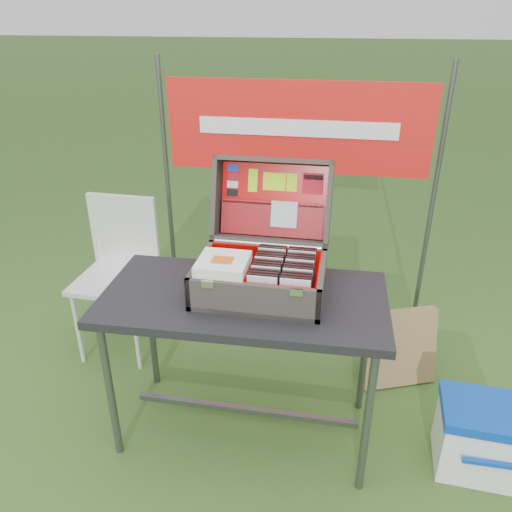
% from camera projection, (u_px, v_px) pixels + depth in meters
% --- Properties ---
extents(ground, '(80.00, 80.00, 0.00)m').
position_uv_depth(ground, '(266.00, 422.00, 2.61)').
color(ground, '#3D5D20').
rests_on(ground, ground).
extents(table, '(1.29, 0.67, 0.79)m').
position_uv_depth(table, '(245.00, 366.00, 2.40)').
color(table, '#28282C').
rests_on(table, ground).
extents(table_top, '(1.29, 0.67, 0.04)m').
position_uv_depth(table_top, '(244.00, 299.00, 2.23)').
color(table_top, '#28282C').
rests_on(table_top, ground).
extents(table_leg_fl, '(0.04, 0.04, 0.75)m').
position_uv_depth(table_leg_fl, '(110.00, 391.00, 2.27)').
color(table_leg_fl, '#59595B').
rests_on(table_leg_fl, ground).
extents(table_leg_fr, '(0.04, 0.04, 0.75)m').
position_uv_depth(table_leg_fr, '(367.00, 424.00, 2.09)').
color(table_leg_fr, '#59595B').
rests_on(table_leg_fr, ground).
extents(table_leg_bl, '(0.04, 0.04, 0.75)m').
position_uv_depth(table_leg_bl, '(151.00, 327.00, 2.73)').
color(table_leg_bl, '#59595B').
rests_on(table_leg_bl, ground).
extents(table_leg_br, '(0.04, 0.04, 0.75)m').
position_uv_depth(table_leg_br, '(365.00, 350.00, 2.54)').
color(table_leg_br, '#59595B').
rests_on(table_leg_br, ground).
extents(table_brace, '(1.12, 0.03, 0.03)m').
position_uv_depth(table_brace, '(245.00, 410.00, 2.52)').
color(table_brace, '#59595B').
rests_on(table_brace, ground).
extents(suitcase, '(0.56, 0.56, 0.52)m').
position_uv_depth(suitcase, '(262.00, 236.00, 2.18)').
color(suitcase, '#433D35').
rests_on(suitcase, table).
extents(suitcase_base_bottom, '(0.56, 0.40, 0.02)m').
position_uv_depth(suitcase_base_bottom, '(260.00, 291.00, 2.23)').
color(suitcase_base_bottom, '#433D35').
rests_on(suitcase_base_bottom, table_top).
extents(suitcase_base_wall_front, '(0.56, 0.02, 0.15)m').
position_uv_depth(suitcase_base_wall_front, '(252.00, 301.00, 2.04)').
color(suitcase_base_wall_front, '#433D35').
rests_on(suitcase_base_wall_front, table_top).
extents(suitcase_base_wall_back, '(0.56, 0.02, 0.15)m').
position_uv_depth(suitcase_base_wall_back, '(267.00, 260.00, 2.37)').
color(suitcase_base_wall_back, '#433D35').
rests_on(suitcase_base_wall_back, table_top).
extents(suitcase_base_wall_left, '(0.02, 0.40, 0.15)m').
position_uv_depth(suitcase_base_wall_left, '(201.00, 273.00, 2.25)').
color(suitcase_base_wall_left, '#433D35').
rests_on(suitcase_base_wall_left, table_top).
extents(suitcase_base_wall_right, '(0.02, 0.40, 0.15)m').
position_uv_depth(suitcase_base_wall_right, '(321.00, 284.00, 2.16)').
color(suitcase_base_wall_right, '#433D35').
rests_on(suitcase_base_wall_right, table_top).
extents(suitcase_liner_floor, '(0.52, 0.36, 0.01)m').
position_uv_depth(suitcase_liner_floor, '(260.00, 288.00, 2.23)').
color(suitcase_liner_floor, red).
rests_on(suitcase_liner_floor, suitcase_base_bottom).
extents(suitcase_latch_left, '(0.05, 0.01, 0.03)m').
position_uv_depth(suitcase_latch_left, '(208.00, 284.00, 2.03)').
color(suitcase_latch_left, silver).
rests_on(suitcase_latch_left, suitcase_base_wall_front).
extents(suitcase_latch_right, '(0.05, 0.01, 0.03)m').
position_uv_depth(suitcase_latch_right, '(296.00, 292.00, 1.97)').
color(suitcase_latch_right, silver).
rests_on(suitcase_latch_right, suitcase_base_wall_front).
extents(suitcase_hinge, '(0.51, 0.02, 0.02)m').
position_uv_depth(suitcase_hinge, '(267.00, 244.00, 2.35)').
color(suitcase_hinge, silver).
rests_on(suitcase_hinge, suitcase_base_wall_back).
extents(suitcase_lid_back, '(0.56, 0.14, 0.39)m').
position_uv_depth(suitcase_lid_back, '(274.00, 200.00, 2.45)').
color(suitcase_lid_back, '#433D35').
rests_on(suitcase_lid_back, suitcase_base_wall_back).
extents(suitcase_lid_rim_far, '(0.56, 0.15, 0.06)m').
position_uv_depth(suitcase_lid_rim_far, '(274.00, 160.00, 2.35)').
color(suitcase_lid_rim_far, '#433D35').
rests_on(suitcase_lid_rim_far, suitcase_lid_back).
extents(suitcase_lid_rim_near, '(0.56, 0.15, 0.06)m').
position_uv_depth(suitcase_lid_rim_near, '(270.00, 240.00, 2.42)').
color(suitcase_lid_rim_near, '#433D35').
rests_on(suitcase_lid_rim_near, suitcase_lid_back).
extents(suitcase_lid_rim_left, '(0.02, 0.26, 0.43)m').
position_uv_depth(suitcase_lid_rim_left, '(217.00, 197.00, 2.43)').
color(suitcase_lid_rim_left, '#433D35').
rests_on(suitcase_lid_rim_left, suitcase_lid_back).
extents(suitcase_lid_rim_right, '(0.02, 0.26, 0.43)m').
position_uv_depth(suitcase_lid_rim_right, '(329.00, 204.00, 2.34)').
color(suitcase_lid_rim_right, '#433D35').
rests_on(suitcase_lid_rim_right, suitcase_lid_back).
extents(suitcase_lid_liner, '(0.52, 0.11, 0.34)m').
position_uv_depth(suitcase_lid_liner, '(273.00, 200.00, 2.43)').
color(suitcase_lid_liner, red).
rests_on(suitcase_lid_liner, suitcase_lid_back).
extents(suitcase_liner_wall_front, '(0.52, 0.01, 0.13)m').
position_uv_depth(suitcase_liner_wall_front, '(253.00, 297.00, 2.04)').
color(suitcase_liner_wall_front, red).
rests_on(suitcase_liner_wall_front, suitcase_base_bottom).
extents(suitcase_liner_wall_back, '(0.52, 0.01, 0.13)m').
position_uv_depth(suitcase_liner_wall_back, '(266.00, 259.00, 2.35)').
color(suitcase_liner_wall_back, red).
rests_on(suitcase_liner_wall_back, suitcase_base_bottom).
extents(suitcase_liner_wall_left, '(0.01, 0.36, 0.13)m').
position_uv_depth(suitcase_liner_wall_left, '(204.00, 271.00, 2.24)').
color(suitcase_liner_wall_left, red).
rests_on(suitcase_liner_wall_left, suitcase_base_bottom).
extents(suitcase_liner_wall_right, '(0.01, 0.36, 0.13)m').
position_uv_depth(suitcase_liner_wall_right, '(318.00, 281.00, 2.16)').
color(suitcase_liner_wall_right, red).
rests_on(suitcase_liner_wall_right, suitcase_base_bottom).
extents(suitcase_lid_pocket, '(0.50, 0.08, 0.16)m').
position_uv_depth(suitcase_lid_pocket, '(272.00, 219.00, 2.43)').
color(suitcase_lid_pocket, maroon).
rests_on(suitcase_lid_pocket, suitcase_lid_liner).
extents(suitcase_pocket_edge, '(0.49, 0.02, 0.02)m').
position_uv_depth(suitcase_pocket_edge, '(273.00, 203.00, 2.41)').
color(suitcase_pocket_edge, maroon).
rests_on(suitcase_pocket_edge, suitcase_lid_pocket).
extents(suitcase_pocket_cd, '(0.13, 0.05, 0.12)m').
position_uv_depth(suitcase_pocket_cd, '(284.00, 214.00, 2.40)').
color(suitcase_pocket_cd, silver).
rests_on(suitcase_pocket_cd, suitcase_lid_pocket).
extents(lid_sticker_cc_a, '(0.06, 0.01, 0.03)m').
position_uv_depth(lid_sticker_cc_a, '(233.00, 168.00, 2.44)').
color(lid_sticker_cc_a, '#1933B2').
rests_on(lid_sticker_cc_a, suitcase_lid_liner).
extents(lid_sticker_cc_b, '(0.06, 0.01, 0.03)m').
position_uv_depth(lid_sticker_cc_b, '(233.00, 176.00, 2.44)').
color(lid_sticker_cc_b, red).
rests_on(lid_sticker_cc_b, suitcase_lid_liner).
extents(lid_sticker_cc_c, '(0.06, 0.01, 0.03)m').
position_uv_depth(lid_sticker_cc_c, '(233.00, 184.00, 2.45)').
color(lid_sticker_cc_c, white).
rests_on(lid_sticker_cc_c, suitcase_lid_liner).
extents(lid_sticker_cc_d, '(0.06, 0.01, 0.03)m').
position_uv_depth(lid_sticker_cc_d, '(232.00, 193.00, 2.46)').
color(lid_sticker_cc_d, black).
rests_on(lid_sticker_cc_d, suitcase_lid_liner).
extents(lid_card_neon_tall, '(0.05, 0.03, 0.11)m').
position_uv_depth(lid_card_neon_tall, '(253.00, 180.00, 2.43)').
color(lid_card_neon_tall, '#C2F60D').
rests_on(lid_card_neon_tall, suitcase_lid_liner).
extents(lid_card_neon_main, '(0.11, 0.03, 0.08)m').
position_uv_depth(lid_card_neon_main, '(274.00, 182.00, 2.41)').
color(lid_card_neon_main, '#C2F60D').
rests_on(lid_card_neon_main, suitcase_lid_liner).
extents(lid_card_neon_small, '(0.05, 0.03, 0.08)m').
position_uv_depth(lid_card_neon_small, '(292.00, 183.00, 2.40)').
color(lid_card_neon_small, '#C2F60D').
rests_on(lid_card_neon_small, suitcase_lid_liner).
extents(lid_sticker_band, '(0.10, 0.03, 0.10)m').
position_uv_depth(lid_sticker_band, '(313.00, 184.00, 2.38)').
color(lid_sticker_band, red).
rests_on(lid_sticker_band, suitcase_lid_liner).
extents(lid_sticker_band_bar, '(0.09, 0.01, 0.02)m').
position_uv_depth(lid_sticker_band_bar, '(313.00, 177.00, 2.38)').
color(lid_sticker_band_bar, black).
rests_on(lid_sticker_band_bar, suitcase_lid_liner).
extents(cd_left_0, '(0.12, 0.01, 0.14)m').
position_uv_depth(cd_left_0, '(262.00, 292.00, 2.05)').
color(cd_left_0, silver).
rests_on(cd_left_0, suitcase_liner_floor).
extents(cd_left_1, '(0.12, 0.01, 0.14)m').
position_uv_depth(cd_left_1, '(263.00, 289.00, 2.07)').
color(cd_left_1, black).
rests_on(cd_left_1, suitcase_liner_floor).
extents(cd_left_2, '(0.12, 0.01, 0.14)m').
position_uv_depth(cd_left_2, '(264.00, 287.00, 2.09)').
color(cd_left_2, black).
rests_on(cd_left_2, suitcase_liner_floor).
extents(cd_left_3, '(0.12, 0.01, 0.14)m').
position_uv_depth(cd_left_3, '(265.00, 284.00, 2.11)').
color(cd_left_3, black).
rests_on(cd_left_3, suitcase_liner_floor).
extents(cd_left_4, '(0.12, 0.01, 0.14)m').
position_uv_depth(cd_left_4, '(265.00, 282.00, 2.13)').
color(cd_left_4, silver).
rests_on(cd_left_4, suitcase_liner_floor).
extents(cd_left_5, '(0.12, 0.01, 0.14)m').
position_uv_depth(cd_left_5, '(266.00, 279.00, 2.15)').
color(cd_left_5, black).
rests_on(cd_left_5, suitcase_liner_floor).
extents(cd_left_6, '(0.12, 0.01, 0.14)m').
position_uv_depth(cd_left_6, '(267.00, 277.00, 2.17)').
color(cd_left_6, black).
rests_on(cd_left_6, suitcase_liner_floor).
extents(cd_left_7, '(0.12, 0.01, 0.14)m').
position_uv_depth(cd_left_7, '(268.00, 274.00, 2.19)').
color(cd_left_7, black).
rests_on(cd_left_7, suitcase_liner_floor).
extents(cd_left_8, '(0.12, 0.01, 0.14)m').
position_uv_depth(cd_left_8, '(269.00, 272.00, 2.21)').
color(cd_left_8, silver).
rests_on(cd_left_8, suitcase_liner_floor).
extents(cd_left_9, '(0.12, 0.01, 0.14)m').
position_uv_depth(cd_left_9, '(269.00, 270.00, 2.23)').
color(cd_left_9, black).
rests_on(cd_left_9, suitcase_liner_floor).
extents(cd_left_10, '(0.12, 0.01, 0.14)m').
position_uv_depth(cd_left_10, '(270.00, 267.00, 2.25)').
color(cd_left_10, black).
rests_on(cd_left_10, suitcase_liner_floor).
extents(cd_left_11, '(0.12, 0.01, 0.14)m').
position_uv_depth(cd_left_11, '(271.00, 265.00, 2.27)').
color(cd_left_11, black).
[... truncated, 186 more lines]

